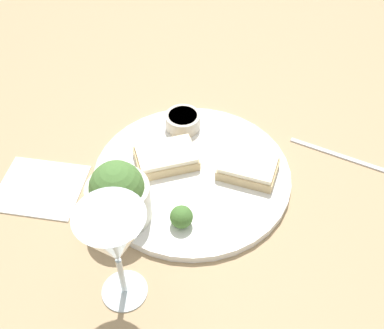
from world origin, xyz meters
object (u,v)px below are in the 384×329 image
Objects in this scene: salad_bowl at (118,195)px; cheese_toast_far at (248,168)px; wine_glass at (114,241)px; fork at (337,154)px; sauce_ramekin at (183,120)px; cheese_toast_near at (166,157)px; napkin at (40,187)px.

salad_bowl reaches higher than cheese_toast_far.
fork is at bearing -154.90° from wine_glass.
sauce_ramekin is at bearing -115.26° from wine_glass.
salad_bowl is at bearing 47.43° from cheese_toast_near.
wine_glass is at bearing 118.37° from napkin.
wine_glass is at bearing 36.53° from cheese_toast_far.
cheese_toast_far reaches higher than napkin.
wine_glass is (0.01, 0.12, 0.06)m from salad_bowl.
cheese_toast_near is 0.30m from fork.
napkin is (0.21, 0.00, -0.02)m from cheese_toast_near.
napkin is (0.34, -0.05, -0.02)m from cheese_toast_far.
sauce_ramekin reaches higher than napkin.
napkin and fork have the same top height.
cheese_toast_near is (-0.09, -0.09, -0.03)m from salad_bowl.
sauce_ramekin reaches higher than cheese_toast_far.
salad_bowl is 0.22m from sauce_ramekin.
fork is (-0.25, 0.11, -0.03)m from sauce_ramekin.
cheese_toast_far is (-0.08, 0.13, -0.00)m from sauce_ramekin.
sauce_ramekin is at bearing -24.03° from fork.
wine_glass reaches higher than sauce_ramekin.
wine_glass reaches higher than salad_bowl.
salad_bowl is 0.91× the size of cheese_toast_far.
fork is (-0.30, 0.03, -0.02)m from cheese_toast_near.
salad_bowl is 0.39m from fork.
salad_bowl is 0.61× the size of napkin.
fork is (-0.51, 0.03, 0.00)m from napkin.
sauce_ramekin is 0.28m from fork.
napkin is 0.51m from fork.
wine_glass is at bearing 66.10° from cheese_toast_near.
cheese_toast_near is at bearing -132.57° from salad_bowl.
salad_bowl is 0.14m from wine_glass.
cheese_toast_far is at bearing 158.20° from cheese_toast_near.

